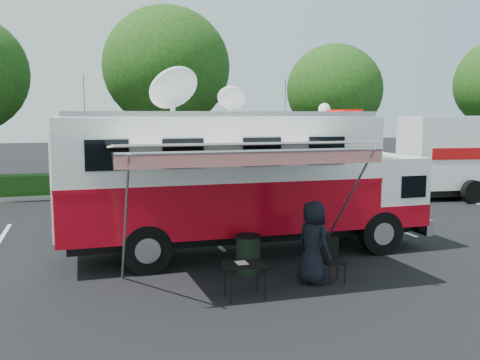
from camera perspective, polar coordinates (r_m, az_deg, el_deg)
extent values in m
plane|color=black|center=(14.42, 0.57, -7.75)|extent=(120.00, 120.00, 0.00)
cube|color=#9E998E|center=(25.89, 1.85, -0.95)|extent=(60.00, 0.35, 0.15)
cube|color=black|center=(26.68, 1.24, 0.21)|extent=(60.00, 1.20, 1.00)
cylinder|color=black|center=(26.67, -7.72, 4.24)|extent=(0.44, 0.44, 4.80)
ellipsoid|color=#14380F|center=(26.73, -7.84, 11.87)|extent=(6.14, 6.14, 5.84)
cylinder|color=black|center=(29.46, 9.90, 3.69)|extent=(0.44, 0.44, 4.00)
ellipsoid|color=#14380F|center=(29.43, 10.02, 9.45)|extent=(5.12, 5.12, 4.86)
cube|color=silver|center=(17.12, -4.02, -5.38)|extent=(0.12, 5.50, 0.01)
cube|color=silver|center=(19.30, 13.69, -4.14)|extent=(0.12, 5.50, 0.01)
cube|color=black|center=(14.28, 0.58, -5.50)|extent=(9.06, 1.47, 0.32)
cylinder|color=black|center=(14.62, 14.75, -5.45)|extent=(1.16, 0.34, 1.16)
cylinder|color=black|center=(16.59, 10.59, -3.85)|extent=(1.16, 0.34, 1.16)
cylinder|color=black|center=(12.63, -9.89, -7.29)|extent=(1.16, 0.34, 1.16)
cylinder|color=black|center=(14.87, -10.95, -5.13)|extent=(1.16, 0.34, 1.16)
cube|color=silver|center=(16.31, 16.92, -4.04)|extent=(0.21, 2.63, 0.42)
cube|color=white|center=(15.73, 14.65, -0.67)|extent=(1.47, 2.63, 1.79)
cube|color=#B10715|center=(15.83, 14.58, -2.93)|extent=(1.50, 2.65, 0.58)
cube|color=black|center=(16.06, 16.77, 0.55)|extent=(0.13, 2.33, 0.74)
cube|color=#B10715|center=(13.94, -2.32, -2.52)|extent=(8.01, 2.63, 1.26)
cube|color=#B10715|center=(13.84, -2.33, 0.06)|extent=(8.03, 2.65, 0.11)
cube|color=white|center=(13.77, -2.35, 3.33)|extent=(8.01, 2.63, 1.47)
cube|color=silver|center=(13.74, -2.37, 6.57)|extent=(8.01, 2.63, 0.08)
cube|color=#CC0505|center=(15.03, 11.09, 7.05)|extent=(0.58, 1.00, 0.17)
sphere|color=white|center=(15.92, 8.99, 7.47)|extent=(0.36, 0.36, 0.36)
ellipsoid|color=silver|center=(13.36, -7.11, 9.72)|extent=(1.26, 1.26, 0.38)
ellipsoid|color=silver|center=(14.06, -0.91, 8.78)|extent=(0.74, 0.74, 0.21)
cylinder|color=black|center=(13.75, -16.29, 8.54)|extent=(0.02, 0.02, 1.05)
cylinder|color=black|center=(13.86, -9.23, 8.71)|extent=(0.02, 0.02, 1.05)
cylinder|color=black|center=(14.76, 4.85, 8.68)|extent=(0.02, 0.02, 1.05)
cube|color=silver|center=(11.21, -0.15, 3.83)|extent=(5.27, 2.52, 0.22)
cube|color=red|center=(10.04, 1.87, 2.36)|extent=(5.27, 0.04, 0.29)
cylinder|color=#B2B2B7|center=(10.01, 1.91, 3.07)|extent=(5.27, 0.07, 0.07)
cylinder|color=#B2B2B7|center=(10.91, -12.16, -4.65)|extent=(0.05, 2.72, 3.04)
cylinder|color=#B2B2B7|center=(12.22, 10.76, -3.36)|extent=(0.05, 2.72, 3.04)
imported|color=black|center=(12.05, 7.75, -10.83)|extent=(0.86, 1.04, 1.82)
cube|color=black|center=(10.79, 0.50, -8.99)|extent=(0.93, 0.71, 0.04)
cylinder|color=black|center=(10.60, -1.00, -11.28)|extent=(0.02, 0.02, 0.70)
cylinder|color=black|center=(11.00, -1.63, -10.58)|extent=(0.02, 0.02, 0.70)
cylinder|color=black|center=(10.80, 2.67, -10.94)|extent=(0.02, 0.02, 0.70)
cylinder|color=black|center=(11.20, 1.91, -10.27)|extent=(0.02, 0.02, 0.70)
cube|color=silver|center=(10.82, 0.16, -8.82)|extent=(0.22, 0.30, 0.01)
cube|color=black|center=(12.04, 9.97, -8.64)|extent=(0.48, 0.48, 0.04)
cube|color=black|center=(12.17, 9.52, -7.24)|extent=(0.45, 0.07, 0.50)
cylinder|color=black|center=(11.87, 9.55, -10.00)|extent=(0.02, 0.02, 0.45)
cylinder|color=black|center=(12.18, 8.79, -9.54)|extent=(0.02, 0.02, 0.45)
cylinder|color=black|center=(12.03, 11.12, -9.80)|extent=(0.02, 0.02, 0.45)
cylinder|color=black|center=(12.33, 10.33, -9.36)|extent=(0.02, 0.02, 0.45)
cylinder|color=black|center=(12.54, 0.87, -8.00)|extent=(0.56, 0.56, 0.86)
cylinder|color=black|center=(12.43, 0.88, -6.00)|extent=(0.60, 0.60, 0.04)
cylinder|color=black|center=(24.10, 23.56, -1.16)|extent=(0.97, 0.29, 0.97)
cylinder|color=black|center=(25.75, 20.51, -0.52)|extent=(0.97, 0.29, 0.97)
cylinder|color=black|center=(26.47, 22.52, -0.42)|extent=(0.97, 0.29, 0.97)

